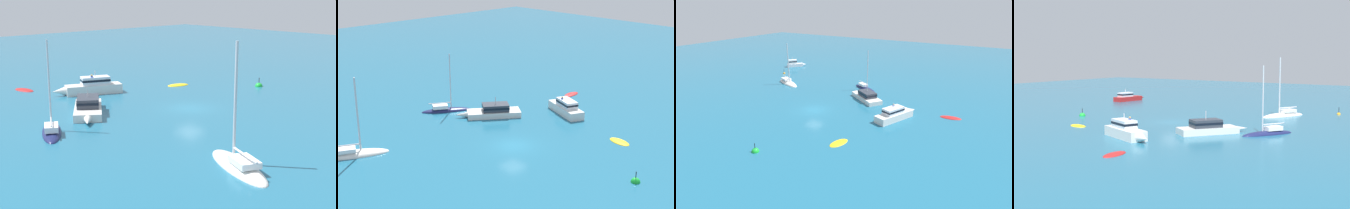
{
  "view_description": "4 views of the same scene",
  "coord_description": "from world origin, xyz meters",
  "views": [
    {
      "loc": [
        -32.4,
        33.44,
        11.36
      ],
      "look_at": [
        -2.16,
        4.97,
        1.54
      ],
      "focal_mm": 52.49,
      "sensor_mm": 36.0,
      "label": 1
    },
    {
      "loc": [
        -35.62,
        -36.08,
        21.21
      ],
      "look_at": [
        4.32,
        5.64,
        2.33
      ],
      "focal_mm": 54.67,
      "sensor_mm": 36.0,
      "label": 2
    },
    {
      "loc": [
        25.13,
        -32.94,
        16.23
      ],
      "look_at": [
        5.83,
        -0.58,
        2.21
      ],
      "focal_mm": 30.21,
      "sensor_mm": 36.0,
      "label": 3
    },
    {
      "loc": [
        50.41,
        36.29,
        8.84
      ],
      "look_at": [
        -6.08,
        -2.48,
        1.58
      ],
      "focal_mm": 52.63,
      "sensor_mm": 36.0,
      "label": 4
    }
  ],
  "objects": [
    {
      "name": "ground_plane",
      "position": [
        0.0,
        0.0,
        0.0
      ],
      "size": [
        164.64,
        164.64,
        0.0
      ],
      "primitive_type": "plane",
      "color": "#1E607F"
    },
    {
      "name": "rib",
      "position": [
        19.07,
        7.66,
        0.0
      ],
      "size": [
        3.15,
        1.72,
        0.35
      ],
      "rotation": [
        0.0,
        0.0,
        3.28
      ],
      "color": "#B21E1E",
      "rests_on": "ground"
    },
    {
      "name": "yacht",
      "position": [
        -13.65,
        9.48,
        0.14
      ],
      "size": [
        7.27,
        4.78,
        8.69
      ],
      "rotation": [
        0.0,
        0.0,
        5.85
      ],
      "color": "silver",
      "rests_on": "ground"
    },
    {
      "name": "dinghy",
      "position": [
        9.09,
        -7.29,
        0.0
      ],
      "size": [
        1.99,
        3.0,
        0.35
      ],
      "rotation": [
        0.0,
        0.0,
        1.33
      ],
      "color": "yellow",
      "rests_on": "ground"
    },
    {
      "name": "motor_cruiser",
      "position": [
        12.23,
        3.12,
        0.79
      ],
      "size": [
        4.19,
        7.61,
        2.56
      ],
      "rotation": [
        0.0,
        0.0,
        1.19
      ],
      "color": "silver",
      "rests_on": "ground"
    },
    {
      "name": "launch",
      "position": [
        -18.1,
        -22.72,
        0.64
      ],
      "size": [
        6.94,
        2.39,
        2.19
      ],
      "rotation": [
        0.0,
        0.0,
        3.02
      ],
      "color": "#B21E1E",
      "rests_on": "ground"
    },
    {
      "name": "powerboat",
      "position": [
        4.86,
        8.55,
        0.65
      ],
      "size": [
        7.59,
        6.01,
        2.51
      ],
      "rotation": [
        0.0,
        0.0,
        2.53
      ],
      "color": "silver",
      "rests_on": "ground"
    },
    {
      "name": "ketch",
      "position": [
        1.77,
        14.19,
        0.14
      ],
      "size": [
        6.25,
        4.48,
        7.88
      ],
      "rotation": [
        0.0,
        0.0,
        5.76
      ],
      "color": "#191E4C",
      "rests_on": "ground"
    },
    {
      "name": "channel_buoy",
      "position": [
        2.0,
        -13.86,
        0.0
      ],
      "size": [
        0.88,
        0.88,
        1.49
      ],
      "color": "green",
      "rests_on": "ground"
    },
    {
      "name": "mooring_buoy",
      "position": [
        -19.95,
        15.27,
        0.02
      ],
      "size": [
        0.53,
        0.53,
        1.33
      ],
      "color": "orange",
      "rests_on": "ground"
    }
  ]
}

